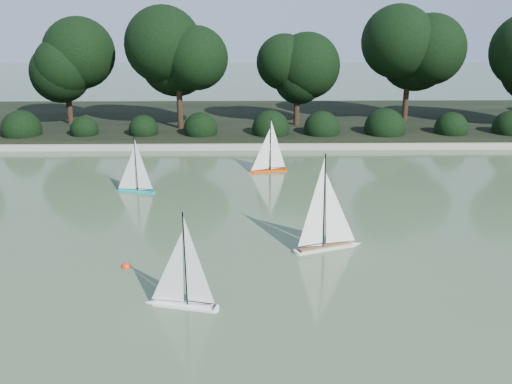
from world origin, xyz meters
The scene contains 10 objects.
ground centered at (0.00, 0.00, 0.00)m, with size 80.00×80.00×0.00m, color #37482B.
pond_coping centered at (0.00, 9.00, 0.09)m, with size 40.00×0.35×0.18m, color gray.
far_bank centered at (0.00, 13.00, 0.15)m, with size 40.00×8.00×0.30m, color black.
tree_line centered at (1.23, 11.44, 2.64)m, with size 26.31×3.93×4.39m.
shrub_hedge centered at (0.00, 9.90, 0.45)m, with size 29.10×1.10×1.10m.
sailboat_white_a centered at (-1.75, -0.89, 0.25)m, with size 1.16×0.44×1.59m.
sailboat_white_b centered at (0.77, 1.21, 0.29)m, with size 1.36×0.67×1.90m.
sailboat_orange centered at (-0.23, 6.37, 0.24)m, with size 1.13×0.43×1.55m.
sailboat_teal centered at (-3.46, 4.66, 0.23)m, with size 1.05×0.40×1.44m.
race_buoy centered at (-2.80, 0.47, 0.00)m, with size 0.16×0.16×0.16m, color red.
Camera 1 is at (-0.75, -8.36, 4.14)m, focal length 40.00 mm.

